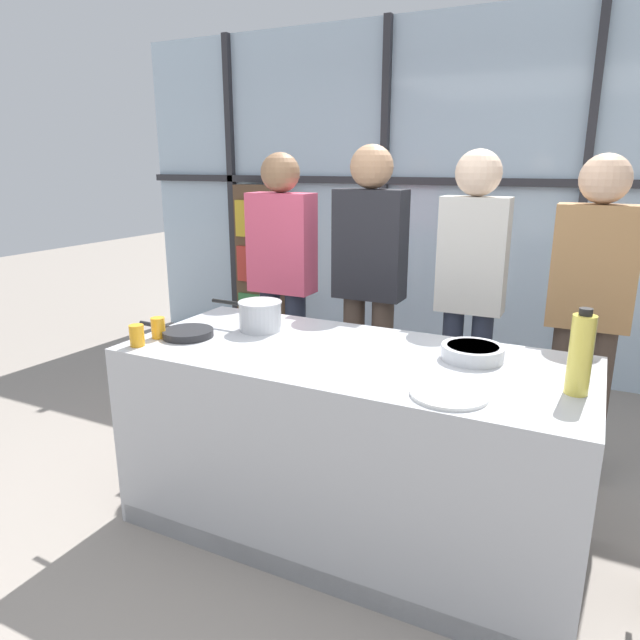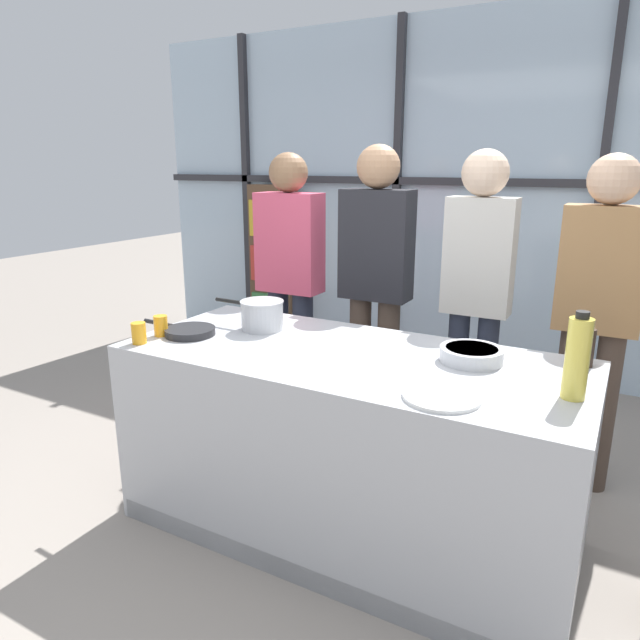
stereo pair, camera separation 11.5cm
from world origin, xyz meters
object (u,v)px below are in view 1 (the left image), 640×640
juice_glass_near (137,335)px  spectator_far_right (590,300)px  mixing_bowl (473,352)px  spectator_center_right (471,282)px  spectator_far_left (282,271)px  saucepan (260,315)px  pepper_grinder (586,343)px  frying_pan (187,333)px  oil_bottle (581,354)px  white_plate (449,394)px  spectator_center_left (369,275)px  juice_glass_far (158,328)px

juice_glass_near → spectator_far_right: bearing=35.8°
mixing_bowl → juice_glass_near: size_ratio=2.66×
spectator_far_right → juice_glass_near: 2.24m
spectator_center_right → mixing_bowl: bearing=103.1°
spectator_far_left → saucepan: size_ratio=4.40×
spectator_far_left → pepper_grinder: size_ratio=9.18×
frying_pan → spectator_far_left: bearing=95.5°
spectator_center_right → juice_glass_near: spectator_center_right is taller
spectator_far_left → oil_bottle: 2.08m
oil_bottle → spectator_far_left: bearing=150.5°
white_plate → spectator_far_right: bearing=72.2°
spectator_far_right → juice_glass_near: bearing=35.8°
spectator_center_left → spectator_center_right: (0.60, 0.00, 0.01)m
frying_pan → juice_glass_far: size_ratio=4.39×
spectator_far_right → white_plate: spectator_far_right is taller
spectator_center_right → pepper_grinder: 0.90m
pepper_grinder → juice_glass_far: bearing=-164.1°
spectator_center_left → spectator_center_right: size_ratio=1.02×
spectator_center_left → juice_glass_far: bearing=62.7°
juice_glass_near → pepper_grinder: bearing=19.9°
spectator_far_right → saucepan: size_ratio=4.36×
spectator_far_left → spectator_center_right: bearing=-180.0°
spectator_center_right → white_plate: (0.20, -1.25, -0.15)m
juice_glass_near → juice_glass_far: (0.00, 0.14, 0.00)m
spectator_center_right → spectator_far_right: (0.60, 0.00, -0.04)m
mixing_bowl → oil_bottle: 0.48m
mixing_bowl → juice_glass_near: (-1.40, -0.49, 0.02)m
spectator_center_right → mixing_bowl: spectator_center_right is taller
pepper_grinder → spectator_center_right: bearing=133.5°
white_plate → pepper_grinder: bearing=55.8°
frying_pan → pepper_grinder: 1.77m
white_plate → oil_bottle: size_ratio=0.88×
spectator_far_right → saucepan: spectator_far_right is taller
spectator_far_left → spectator_far_right: spectator_far_left is taller
juice_glass_near → juice_glass_far: size_ratio=1.00×
spectator_far_left → white_plate: 1.89m
spectator_far_left → spectator_center_right: 1.21m
saucepan → pepper_grinder: pepper_grinder is taller
saucepan → white_plate: (1.05, -0.41, -0.07)m
mixing_bowl → oil_bottle: oil_bottle is taller
white_plate → juice_glass_far: size_ratio=2.82×
pepper_grinder → juice_glass_near: size_ratio=1.93×
pepper_grinder → juice_glass_near: pepper_grinder is taller
mixing_bowl → white_plate: bearing=-88.5°
spectator_center_left → juice_glass_far: size_ratio=18.14×
oil_bottle → white_plate: bearing=-150.5°
spectator_far_left → pepper_grinder: (1.82, -0.65, -0.04)m
pepper_grinder → mixing_bowl: bearing=-158.1°
frying_pan → oil_bottle: bearing=2.3°
spectator_center_left → oil_bottle: bearing=139.6°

